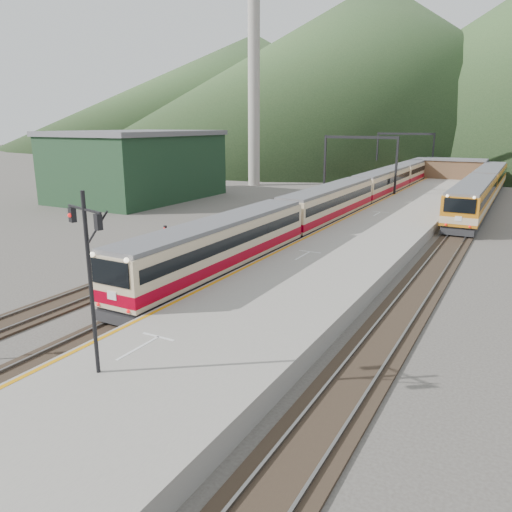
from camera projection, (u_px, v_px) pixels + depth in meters
The scene contains 16 objects.
track_main at pixel (339, 220), 50.26m from camera, with size 2.60×200.00×0.23m.
track_far at pixel (294, 216), 52.58m from camera, with size 2.60×200.00×0.23m.
track_second at pixel (461, 231), 44.92m from camera, with size 2.60×200.00×0.23m.
platform at pixel (390, 224), 45.86m from camera, with size 8.00×100.00×1.00m, color gray.
gantry_near at pixel (360, 155), 62.88m from camera, with size 9.55×0.25×8.00m.
gantry_far at pixel (405, 147), 84.07m from camera, with size 9.55×0.25×8.00m.
warehouse at pixel (138, 165), 63.86m from camera, with size 14.50×20.50×8.60m.
smokestack at pixel (254, 86), 75.28m from camera, with size 1.80×1.80×30.00m, color #9E998E.
station_shed at pixel (454, 168), 79.22m from camera, with size 9.40×4.40×3.10m.
hill_a at pixel (376, 67), 188.26m from camera, with size 180.00×180.00×60.00m, color #264120.
hill_d at pixel (255, 89), 268.41m from camera, with size 200.00×200.00×55.00m, color #264120.
main_train at pixel (360, 194), 55.29m from camera, with size 2.77×75.87×3.38m.
second_train at pixel (482, 187), 59.54m from camera, with size 3.07×41.81×3.75m.
signal_mast at pixel (89, 265), 16.55m from camera, with size 2.13×0.76×6.40m.
short_signal_b at pixel (265, 224), 40.95m from camera, with size 0.26×0.22×2.27m.
short_signal_c at pixel (166, 236), 36.50m from camera, with size 0.26×0.23×2.27m.
Camera 1 is at (16.40, -7.46, 9.47)m, focal length 35.00 mm.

